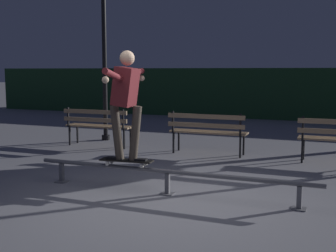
{
  "coord_description": "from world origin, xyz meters",
  "views": [
    {
      "loc": [
        2.27,
        -5.25,
        1.72
      ],
      "look_at": [
        -0.32,
        1.05,
        0.85
      ],
      "focal_mm": 46.82,
      "sensor_mm": 36.0,
      "label": 1
    }
  ],
  "objects_px": {
    "park_bench_leftmost": "(98,123)",
    "lamp_post_left": "(104,39)",
    "grind_rail": "(167,175)",
    "skateboarder": "(126,96)",
    "skateboard": "(126,161)",
    "park_bench_left_center": "(207,129)"
  },
  "relations": [
    {
      "from": "park_bench_leftmost",
      "to": "lamp_post_left",
      "type": "height_order",
      "value": "lamp_post_left"
    },
    {
      "from": "grind_rail",
      "to": "park_bench_leftmost",
      "type": "xyz_separation_m",
      "value": [
        -2.93,
        2.97,
        0.26
      ]
    },
    {
      "from": "skateboarder",
      "to": "park_bench_leftmost",
      "type": "bearing_deg",
      "value": 127.65
    },
    {
      "from": "grind_rail",
      "to": "skateboarder",
      "type": "height_order",
      "value": "skateboarder"
    },
    {
      "from": "grind_rail",
      "to": "lamp_post_left",
      "type": "xyz_separation_m",
      "value": [
        -3.25,
        3.86,
        2.21
      ]
    },
    {
      "from": "skateboarder",
      "to": "park_bench_leftmost",
      "type": "relative_size",
      "value": 0.97
    },
    {
      "from": "lamp_post_left",
      "to": "skateboarder",
      "type": "bearing_deg",
      "value": -55.94
    },
    {
      "from": "grind_rail",
      "to": "skateboarder",
      "type": "relative_size",
      "value": 2.67
    },
    {
      "from": "park_bench_leftmost",
      "to": "lamp_post_left",
      "type": "bearing_deg",
      "value": 109.76
    },
    {
      "from": "skateboarder",
      "to": "park_bench_leftmost",
      "type": "distance_m",
      "value": 3.84
    },
    {
      "from": "park_bench_leftmost",
      "to": "skateboarder",
      "type": "bearing_deg",
      "value": -52.35
    },
    {
      "from": "park_bench_leftmost",
      "to": "grind_rail",
      "type": "bearing_deg",
      "value": -45.39
    },
    {
      "from": "skateboard",
      "to": "park_bench_leftmost",
      "type": "xyz_separation_m",
      "value": [
        -2.29,
        2.97,
        0.11
      ]
    },
    {
      "from": "park_bench_leftmost",
      "to": "park_bench_left_center",
      "type": "distance_m",
      "value": 2.58
    },
    {
      "from": "park_bench_leftmost",
      "to": "park_bench_left_center",
      "type": "relative_size",
      "value": 1.0
    },
    {
      "from": "skateboard",
      "to": "skateboarder",
      "type": "distance_m",
      "value": 0.94
    },
    {
      "from": "grind_rail",
      "to": "park_bench_leftmost",
      "type": "relative_size",
      "value": 2.6
    },
    {
      "from": "grind_rail",
      "to": "park_bench_left_center",
      "type": "distance_m",
      "value": 3.0
    },
    {
      "from": "skateboard",
      "to": "park_bench_leftmost",
      "type": "bearing_deg",
      "value": 127.61
    },
    {
      "from": "park_bench_left_center",
      "to": "skateboarder",
      "type": "bearing_deg",
      "value": -95.6
    },
    {
      "from": "park_bench_left_center",
      "to": "park_bench_leftmost",
      "type": "bearing_deg",
      "value": 180.0
    },
    {
      "from": "grind_rail",
      "to": "park_bench_left_center",
      "type": "height_order",
      "value": "park_bench_left_center"
    }
  ]
}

